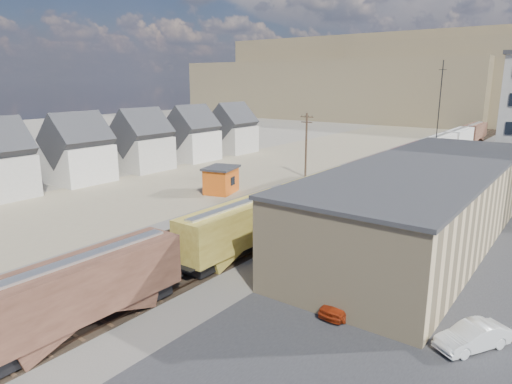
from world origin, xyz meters
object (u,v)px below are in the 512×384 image
Objects in this scene: maintenance_shed at (221,180)px; parked_car_white at (473,337)px; utility_pole_north at (306,144)px; parked_car_red at (344,301)px; freight_train at (397,162)px.

maintenance_shed reaches higher than parked_car_white.
utility_pole_north reaches higher than maintenance_shed.
parked_car_red reaches higher than parked_car_white.
freight_train is 45.66m from parked_car_white.
maintenance_shed is at bearing -126.75° from freight_train.
freight_train is 13.96m from utility_pole_north.
maintenance_shed is 1.28× the size of parked_car_white.
utility_pole_north reaches higher than parked_car_white.
freight_train is at bearing 108.04° from parked_car_red.
utility_pole_north is at bearing 75.88° from maintenance_shed.
freight_train is at bearing 26.41° from utility_pole_north.
maintenance_shed is at bearing -177.26° from parked_car_white.
freight_train is 27.14m from maintenance_shed.
utility_pole_north is 47.57m from parked_car_white.
utility_pole_north is 1.74× the size of maintenance_shed.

